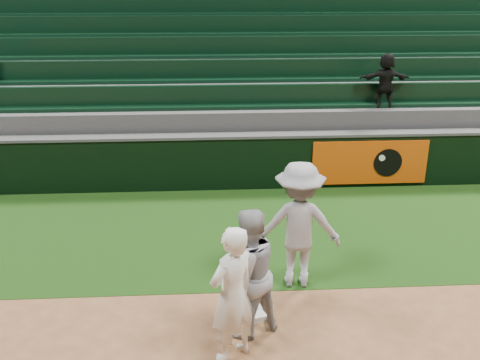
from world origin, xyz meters
The scene contains 8 objects.
ground centered at (0.00, 0.00, 0.00)m, with size 70.00×70.00×0.00m, color brown.
foul_grass centered at (0.00, 3.00, 0.00)m, with size 36.00×4.20×0.01m, color black.
first_base centered at (0.04, 0.31, 0.04)m, with size 0.38×0.38×0.08m, color white.
first_baseman centered at (-0.33, -0.54, 0.91)m, with size 0.66×0.44×1.82m, color white.
baserunner centered at (-0.11, -0.05, 0.90)m, with size 0.88×0.68×1.81m, color #9A9CA4.
base_coach centered at (0.75, 1.12, 1.01)m, with size 1.29×0.74×2.00m, color #9EA0AB.
field_wall centered at (0.03, 5.20, 0.63)m, with size 36.00×0.45×1.25m.
stadium_seating centered at (0.00, 8.97, 1.70)m, with size 36.00×5.95×5.12m.
Camera 1 is at (-0.56, -6.07, 4.56)m, focal length 40.00 mm.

